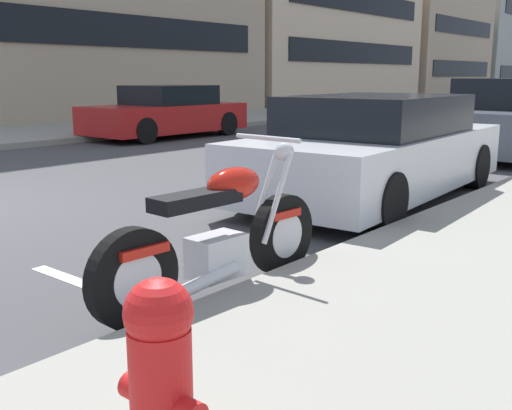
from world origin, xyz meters
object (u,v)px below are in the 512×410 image
(parked_car_far_down_curb, at_px, (510,121))
(parked_motorcycle, at_px, (219,239))
(parked_car_behind_motorcycle, at_px, (376,149))
(car_opposite_curb, at_px, (166,113))
(fire_hydrant, at_px, (161,378))

(parked_car_far_down_curb, bearing_deg, parked_motorcycle, -172.17)
(parked_car_behind_motorcycle, xyz_separation_m, car_opposite_curb, (3.70, 8.08, -0.01))
(parked_motorcycle, xyz_separation_m, fire_hydrant, (-1.75, -1.37, 0.11))
(parked_car_behind_motorcycle, distance_m, fire_hydrant, 6.09)
(car_opposite_curb, height_order, fire_hydrant, car_opposite_curb)
(parked_motorcycle, height_order, car_opposite_curb, car_opposite_curb)
(parked_motorcycle, relative_size, parked_car_behind_motorcycle, 0.45)
(parked_car_far_down_curb, xyz_separation_m, fire_hydrant, (-11.14, -2.32, -0.15))
(parked_motorcycle, distance_m, car_opposite_curb, 11.77)
(parked_car_behind_motorcycle, relative_size, fire_hydrant, 6.13)
(parked_car_behind_motorcycle, height_order, parked_car_far_down_curb, parked_car_far_down_curb)
(parked_car_far_down_curb, bearing_deg, car_opposite_curb, 104.63)
(parked_car_far_down_curb, relative_size, fire_hydrant, 5.61)
(car_opposite_curb, distance_m, fire_hydrant, 13.95)
(parked_motorcycle, height_order, fire_hydrant, parked_motorcycle)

